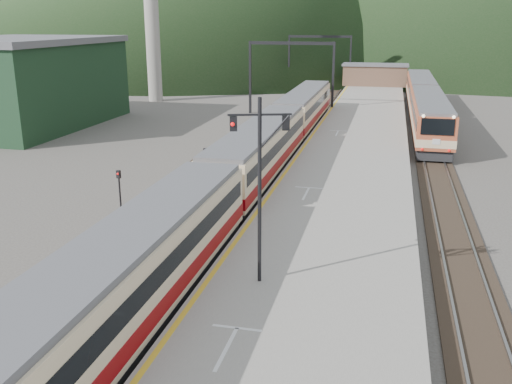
% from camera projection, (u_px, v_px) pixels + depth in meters
% --- Properties ---
extents(track_main, '(2.60, 200.00, 0.23)m').
position_uv_depth(track_main, '(293.00, 142.00, 49.58)').
color(track_main, black).
rests_on(track_main, ground).
extents(track_far, '(2.60, 200.00, 0.23)m').
position_uv_depth(track_far, '(237.00, 139.00, 50.67)').
color(track_far, black).
rests_on(track_far, ground).
extents(track_second, '(2.60, 200.00, 0.23)m').
position_uv_depth(track_second, '(430.00, 148.00, 47.06)').
color(track_second, black).
rests_on(track_second, ground).
extents(platform, '(8.00, 100.00, 1.00)m').
position_uv_depth(platform, '(357.00, 145.00, 46.36)').
color(platform, gray).
rests_on(platform, ground).
extents(gantry_near, '(9.55, 0.25, 8.00)m').
position_uv_depth(gantry_near, '(291.00, 64.00, 62.56)').
color(gantry_near, black).
rests_on(gantry_near, ground).
extents(gantry_far, '(9.55, 0.25, 8.00)m').
position_uv_depth(gantry_far, '(320.00, 52.00, 85.85)').
color(gantry_far, black).
rests_on(gantry_far, ground).
extents(warehouse, '(14.50, 20.50, 8.60)m').
position_uv_depth(warehouse, '(18.00, 82.00, 56.33)').
color(warehouse, '#16311A').
rests_on(warehouse, ground).
extents(station_shed, '(9.40, 4.40, 3.10)m').
position_uv_depth(station_shed, '(375.00, 74.00, 83.01)').
color(station_shed, brown).
rests_on(station_shed, platform).
extents(main_train, '(2.81, 57.65, 3.43)m').
position_uv_depth(main_train, '(260.00, 154.00, 37.01)').
color(main_train, beige).
rests_on(main_train, track_main).
extents(second_train, '(2.86, 38.98, 3.49)m').
position_uv_depth(second_train, '(424.00, 102.00, 59.67)').
color(second_train, '#B55232').
rests_on(second_train, track_second).
extents(signal_mast, '(2.12, 0.79, 6.80)m').
position_uv_depth(signal_mast, '(260.00, 173.00, 19.98)').
color(signal_mast, black).
rests_on(signal_mast, platform).
extents(short_signal_b, '(0.26, 0.23, 2.27)m').
position_uv_depth(short_signal_b, '(205.00, 160.00, 37.22)').
color(short_signal_b, black).
rests_on(short_signal_b, ground).
extents(short_signal_c, '(0.25, 0.20, 2.27)m').
position_uv_depth(short_signal_c, '(119.00, 184.00, 31.82)').
color(short_signal_c, black).
rests_on(short_signal_c, ground).
extents(worker, '(0.57, 0.38, 1.55)m').
position_uv_depth(worker, '(95.00, 275.00, 22.14)').
color(worker, black).
rests_on(worker, ground).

